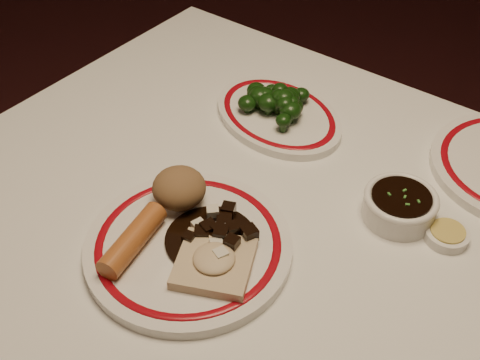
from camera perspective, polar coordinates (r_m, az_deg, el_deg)
name	(u,v)px	position (r m, az deg, el deg)	size (l,w,h in m)	color
dining_table	(298,273)	(0.96, 5.51, -8.79)	(1.20, 0.90, 0.75)	white
main_plate	(189,246)	(0.86, -4.90, -6.28)	(0.36, 0.36, 0.02)	white
rice_mound	(179,188)	(0.89, -5.79, -0.76)	(0.08, 0.08, 0.06)	brown
spring_roll	(133,240)	(0.84, -10.13, -5.59)	(0.03, 0.03, 0.12)	#B6632C
fried_wonton	(214,262)	(0.81, -2.46, -7.80)	(0.13, 0.13, 0.03)	#CCB490
stirfry_heap	(216,234)	(0.85, -2.28, -5.15)	(0.13, 0.13, 0.03)	black
broccoli_plate	(278,115)	(1.09, 3.66, 6.16)	(0.30, 0.28, 0.02)	white
broccoli_pile	(276,100)	(1.07, 3.40, 7.62)	(0.12, 0.12, 0.05)	#23471C
soy_bowl	(399,206)	(0.93, 14.88, -2.44)	(0.11, 0.11, 0.04)	white
mustard_dish	(447,235)	(0.92, 19.01, -4.93)	(0.06, 0.06, 0.02)	white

